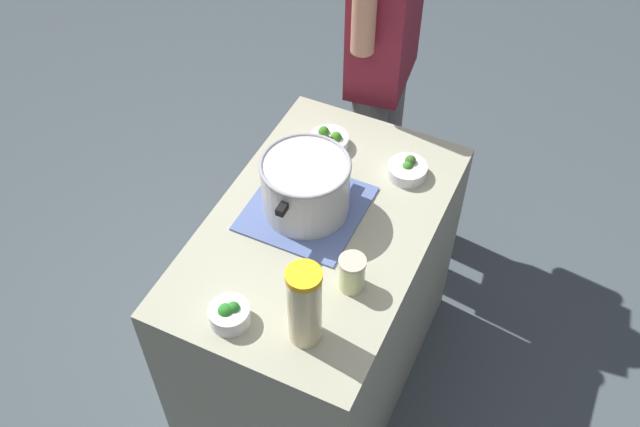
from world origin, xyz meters
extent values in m
plane|color=#444E54|center=(0.00, 0.00, 0.00)|extent=(8.00, 8.00, 0.00)
cube|color=#A1A087|center=(0.00, 0.00, 0.44)|extent=(1.05, 0.66, 0.88)
cube|color=#53669C|center=(0.04, 0.07, 0.89)|extent=(0.36, 0.35, 0.01)
cylinder|color=#B7B7BC|center=(0.04, 0.07, 0.99)|extent=(0.27, 0.27, 0.19)
torus|color=#99999E|center=(0.04, 0.07, 1.08)|extent=(0.27, 0.27, 0.01)
cube|color=black|center=(-0.11, 0.07, 1.04)|extent=(0.04, 0.02, 0.02)
cube|color=black|center=(0.19, 0.07, 1.04)|extent=(0.04, 0.02, 0.02)
cylinder|color=beige|center=(-0.37, -0.13, 1.01)|extent=(0.09, 0.09, 0.25)
cylinder|color=#F9AE17|center=(-0.37, -0.13, 1.15)|extent=(0.09, 0.09, 0.02)
ellipsoid|color=yellow|center=(-0.36, -0.13, 1.01)|extent=(0.04, 0.04, 0.01)
cylinder|color=beige|center=(-0.17, -0.18, 0.94)|extent=(0.08, 0.08, 0.11)
cylinder|color=#B2AD99|center=(-0.17, -0.18, 0.99)|extent=(0.08, 0.08, 0.01)
cylinder|color=silver|center=(0.33, 0.12, 0.91)|extent=(0.13, 0.13, 0.04)
ellipsoid|color=#35761B|center=(0.34, 0.15, 0.93)|extent=(0.04, 0.04, 0.04)
ellipsoid|color=#377D1A|center=(0.33, 0.10, 0.93)|extent=(0.04, 0.04, 0.04)
cylinder|color=silver|center=(0.31, -0.16, 0.91)|extent=(0.13, 0.13, 0.04)
ellipsoid|color=#3B6527|center=(0.33, -0.17, 0.93)|extent=(0.04, 0.04, 0.04)
ellipsoid|color=#367D26|center=(0.31, -0.16, 0.92)|extent=(0.04, 0.04, 0.04)
cylinder|color=silver|center=(-0.42, 0.07, 0.91)|extent=(0.11, 0.11, 0.05)
ellipsoid|color=#267827|center=(-0.41, 0.06, 0.94)|extent=(0.04, 0.04, 0.04)
ellipsoid|color=#326522|center=(-0.42, 0.07, 0.93)|extent=(0.04, 0.04, 0.04)
ellipsoid|color=#297F25|center=(-0.43, 0.08, 0.93)|extent=(0.04, 0.04, 0.05)
cylinder|color=slate|center=(0.68, 0.11, 0.43)|extent=(0.14, 0.14, 0.86)
cylinder|color=slate|center=(0.88, 0.11, 0.43)|extent=(0.14, 0.14, 0.86)
cube|color=maroon|center=(0.78, 0.11, 1.14)|extent=(0.36, 0.24, 0.56)
cylinder|color=tan|center=(0.57, 0.11, 1.27)|extent=(0.08, 0.08, 0.30)
camera|label=1|loc=(-1.30, -0.61, 2.55)|focal=40.37mm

